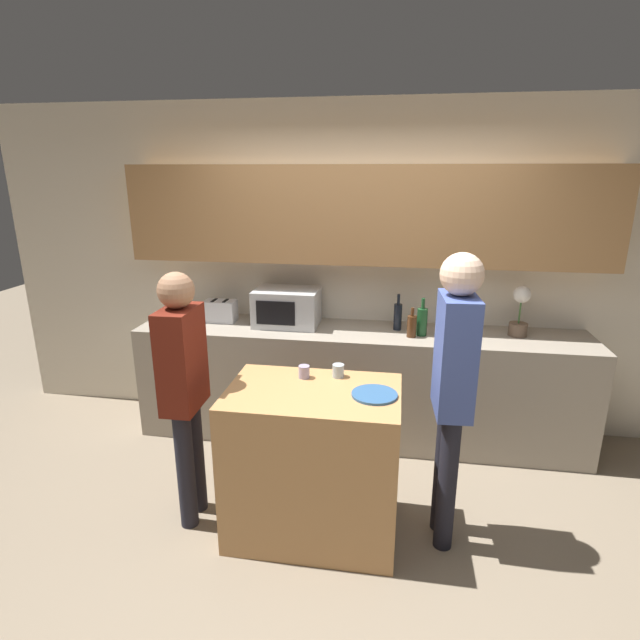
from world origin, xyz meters
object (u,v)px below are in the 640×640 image
plate_on_island (374,395)px  microwave (287,307)px  cup_0 (304,372)px  person_left (184,380)px  cup_1 (338,371)px  person_center (453,378)px  toaster (220,311)px  potted_plant (520,311)px  bottle_1 (412,326)px  bottle_0 (398,316)px  bottle_2 (422,321)px

plate_on_island → microwave: bearing=121.7°
cup_0 → person_left: size_ratio=0.05×
plate_on_island → person_left: (-1.14, 0.00, 0.01)m
cup_1 → person_center: size_ratio=0.05×
microwave → plate_on_island: 1.51m
toaster → person_left: bearing=-79.7°
microwave → person_left: (-0.34, -1.28, -0.12)m
microwave → potted_plant: potted_plant is taller
person_center → plate_on_island: bearing=94.8°
cup_1 → bottle_1: bearing=62.9°
bottle_0 → person_left: bearing=-134.1°
bottle_0 → cup_1: (-0.35, -1.05, -0.06)m
bottle_0 → bottle_1: bearing=-56.6°
toaster → cup_0: 1.44m
bottle_0 → potted_plant: bearing=-0.2°
bottle_0 → plate_on_island: 1.30m
bottle_2 → person_center: bearing=-83.2°
cup_0 → cup_1: bearing=12.9°
plate_on_island → person_center: (0.43, 0.06, 0.11)m
cup_1 → person_left: (-0.90, -0.23, -0.03)m
potted_plant → plate_on_island: (-1.03, -1.28, -0.18)m
bottle_1 → bottle_2: bottle_2 is taller
cup_1 → potted_plant: bearing=39.6°
bottle_0 → bottle_2: 0.22m
potted_plant → person_center: (-0.60, -1.22, -0.07)m
toaster → microwave: bearing=-0.2°
person_center → cup_1: bearing=72.1°
potted_plant → bottle_1: (-0.81, -0.16, -0.11)m
toaster → bottle_1: bottle_1 is taller
cup_0 → person_center: bearing=-8.2°
microwave → plate_on_island: bearing=-58.3°
toaster → person_left: size_ratio=0.16×
bottle_1 → cup_0: bearing=-125.2°
person_left → microwave: bearing=163.9°
cup_0 → person_left: 0.72m
bottle_2 → plate_on_island: bottle_2 is taller
plate_on_island → person_left: person_left is taller
bottle_0 → person_center: size_ratio=0.17×
bottle_1 → person_left: person_left is taller
cup_0 → person_center: size_ratio=0.04×
bottle_0 → microwave: bearing=-179.7°
toaster → cup_0: (0.93, -1.10, -0.04)m
potted_plant → bottle_1: 0.84m
bottle_1 → cup_1: bearing=-117.1°
potted_plant → plate_on_island: 1.66m
bottle_0 → bottle_1: (0.11, -0.17, -0.02)m
toaster → cup_1: size_ratio=3.23×
plate_on_island → cup_1: cup_1 is taller
person_left → person_center: bearing=91.2°
bottle_1 → microwave: bearing=171.0°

